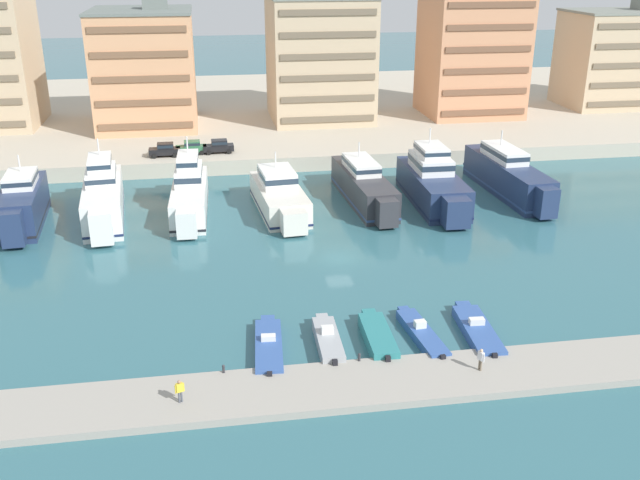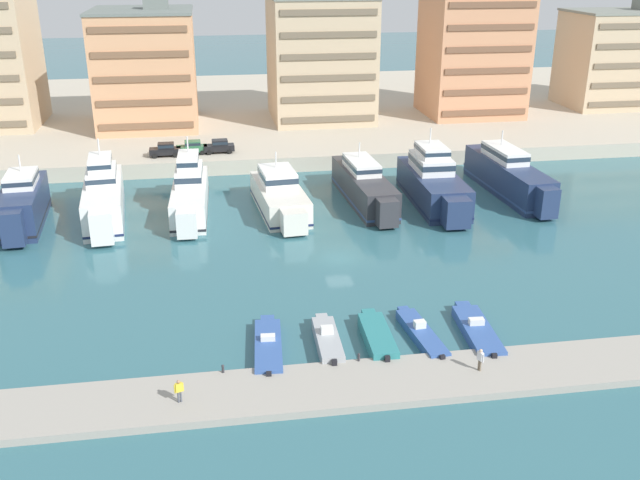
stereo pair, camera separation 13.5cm
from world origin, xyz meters
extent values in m
plane|color=#336670|center=(0.00, 0.00, 0.00)|extent=(400.00, 400.00, 0.00)
cube|color=#BCB29E|center=(0.00, 64.07, 1.00)|extent=(180.00, 70.00, 1.99)
cube|color=#9E998E|center=(0.00, -21.93, 0.27)|extent=(120.00, 5.56, 0.54)
cube|color=navy|center=(-31.83, 14.48, 2.04)|extent=(4.75, 12.76, 4.08)
cube|color=navy|center=(-31.31, 7.37, 2.14)|extent=(2.25, 2.08, 3.47)
cube|color=black|center=(-31.83, 14.48, 0.71)|extent=(4.80, 12.89, 0.24)
cube|color=white|center=(-31.90, 15.42, 4.75)|extent=(3.38, 5.46, 1.33)
cube|color=#233342|center=(-31.90, 15.42, 4.88)|extent=(3.42, 5.52, 0.48)
cylinder|color=silver|center=(-31.96, 16.20, 6.31)|extent=(0.16, 0.16, 1.80)
cube|color=navy|center=(-32.32, 21.17, 1.12)|extent=(3.33, 1.14, 0.20)
cube|color=white|center=(-23.56, 15.18, 1.91)|extent=(5.35, 15.75, 3.81)
cube|color=white|center=(-22.78, 6.60, 2.00)|extent=(2.36, 2.18, 3.24)
cube|color=#192347|center=(-23.56, 15.18, 0.67)|extent=(5.41, 15.91, 0.24)
cube|color=white|center=(-23.67, 16.34, 4.54)|extent=(3.67, 6.74, 1.46)
cube|color=#233342|center=(-23.67, 16.34, 4.69)|extent=(3.72, 6.81, 0.53)
cube|color=white|center=(-23.67, 16.34, 5.93)|extent=(2.87, 5.26, 1.32)
cube|color=#233342|center=(-23.67, 16.34, 6.07)|extent=(2.90, 5.31, 0.48)
cylinder|color=silver|center=(-23.75, 17.31, 7.50)|extent=(0.16, 0.16, 1.80)
cube|color=white|center=(-24.30, 23.33, 1.05)|extent=(3.45, 1.20, 0.20)
cube|color=white|center=(-14.23, 15.50, 1.59)|extent=(4.16, 15.14, 3.18)
cube|color=white|center=(-14.48, 7.16, 1.67)|extent=(2.09, 1.91, 2.71)
cube|color=black|center=(-14.23, 15.50, 0.56)|extent=(4.21, 15.29, 0.24)
cube|color=white|center=(-14.19, 16.63, 4.06)|extent=(3.08, 6.40, 1.76)
cube|color=#233342|center=(-14.19, 16.63, 4.24)|extent=(3.12, 6.46, 0.63)
cube|color=white|center=(-14.19, 16.63, 5.66)|extent=(2.40, 4.99, 1.44)
cube|color=#233342|center=(-14.19, 16.63, 5.80)|extent=(2.43, 5.04, 0.52)
cylinder|color=silver|center=(-14.16, 17.57, 7.28)|extent=(0.16, 0.16, 1.80)
cube|color=white|center=(-13.98, 23.46, 0.88)|extent=(3.17, 1.00, 0.20)
cube|color=silver|center=(-4.25, 14.40, 1.40)|extent=(5.74, 13.81, 2.81)
cube|color=silver|center=(-3.61, 6.64, 1.47)|extent=(2.74, 2.53, 2.39)
cube|color=#192347|center=(-4.25, 14.40, 0.49)|extent=(5.80, 13.94, 0.24)
cube|color=white|center=(-4.33, 15.41, 3.69)|extent=(4.08, 5.94, 1.75)
cube|color=#233342|center=(-4.33, 15.41, 3.86)|extent=(4.13, 6.00, 0.63)
cylinder|color=silver|center=(-4.40, 16.25, 5.46)|extent=(0.16, 0.16, 1.80)
cube|color=silver|center=(-4.83, 21.56, 0.77)|extent=(4.02, 1.22, 0.20)
cube|color=#333338|center=(5.83, 15.98, 1.71)|extent=(4.74, 16.67, 3.41)
cube|color=#333338|center=(6.33, 6.89, 1.79)|extent=(2.21, 2.03, 2.90)
cube|color=#334C7F|center=(5.83, 15.98, 0.60)|extent=(4.79, 16.84, 0.24)
cube|color=white|center=(5.76, 17.22, 4.09)|extent=(3.37, 7.08, 1.35)
cube|color=#233342|center=(5.76, 17.22, 4.22)|extent=(3.41, 7.15, 0.49)
cylinder|color=silver|center=(5.70, 18.25, 5.66)|extent=(0.16, 0.16, 1.80)
cube|color=#333338|center=(5.34, 24.66, 0.94)|extent=(3.30, 1.08, 0.20)
cube|color=navy|center=(13.67, 14.33, 1.80)|extent=(5.20, 15.29, 3.60)
cube|color=navy|center=(13.49, 5.64, 1.89)|extent=(2.74, 2.50, 3.06)
cube|color=#192347|center=(13.67, 14.33, 0.63)|extent=(5.25, 15.44, 0.24)
cube|color=white|center=(13.70, 15.47, 4.47)|extent=(3.95, 6.46, 1.75)
cube|color=#233342|center=(13.70, 15.47, 4.64)|extent=(4.00, 6.52, 0.63)
cube|color=white|center=(13.70, 15.47, 5.96)|extent=(3.08, 5.04, 1.24)
cube|color=#233342|center=(13.70, 15.47, 6.09)|extent=(3.12, 5.09, 0.45)
cylinder|color=silver|center=(13.72, 16.43, 7.49)|extent=(0.16, 0.16, 1.80)
cube|color=navy|center=(13.84, 22.37, 0.99)|extent=(4.18, 0.99, 0.20)
cube|color=navy|center=(23.68, 16.31, 1.94)|extent=(4.56, 17.82, 3.88)
cube|color=navy|center=(24.12, 6.64, 2.04)|extent=(2.15, 1.97, 3.30)
cube|color=#334C7F|center=(23.68, 16.31, 0.68)|extent=(4.60, 18.00, 0.24)
cube|color=white|center=(23.62, 17.63, 4.63)|extent=(3.27, 7.55, 1.51)
cube|color=#233342|center=(23.62, 17.63, 4.78)|extent=(3.31, 7.62, 0.54)
cylinder|color=silver|center=(23.57, 18.75, 6.29)|extent=(0.16, 0.16, 1.80)
cube|color=navy|center=(23.26, 25.58, 1.07)|extent=(3.23, 1.04, 0.20)
cube|color=#33569E|center=(-8.38, -16.38, 0.37)|extent=(2.53, 7.60, 0.75)
cube|color=#33569E|center=(-8.06, -12.27, 0.37)|extent=(1.14, 0.96, 0.63)
cube|color=silver|center=(-8.33, -15.82, 0.94)|extent=(1.12, 0.68, 0.39)
cube|color=#283847|center=(-8.31, -15.54, 1.00)|extent=(0.98, 0.16, 0.24)
cube|color=black|center=(-8.68, -20.28, 0.52)|extent=(0.38, 0.31, 0.60)
cube|color=#9EA3A8|center=(-3.95, -16.41, 0.49)|extent=(1.83, 6.19, 0.99)
cube|color=#9EA3A8|center=(-3.86, -13.01, 0.49)|extent=(0.94, 0.78, 0.84)
cube|color=silver|center=(-3.94, -15.95, 1.27)|extent=(0.93, 0.62, 0.56)
cube|color=#283847|center=(-3.93, -15.67, 1.35)|extent=(0.84, 0.10, 0.33)
cube|color=black|center=(-4.04, -19.67, 0.64)|extent=(0.37, 0.29, 0.60)
cube|color=teal|center=(-0.18, -16.47, 0.51)|extent=(2.10, 6.32, 1.03)
cube|color=teal|center=(-0.08, -12.95, 0.51)|extent=(1.08, 0.89, 0.87)
cube|color=black|center=(-0.27, -19.78, 0.66)|extent=(0.37, 0.29, 0.60)
cube|color=#33569E|center=(3.31, -16.27, 0.36)|extent=(2.24, 7.37, 0.73)
cube|color=#33569E|center=(2.94, -12.35, 0.36)|extent=(0.92, 0.78, 0.62)
cube|color=silver|center=(3.26, -15.73, 1.00)|extent=(0.91, 0.68, 0.55)
cube|color=#283847|center=(3.23, -15.45, 1.08)|extent=(0.79, 0.15, 0.33)
cube|color=black|center=(3.67, -20.06, 0.51)|extent=(0.38, 0.31, 0.60)
cube|color=#33569E|center=(7.62, -16.62, 0.40)|extent=(2.59, 7.54, 0.80)
cube|color=#33569E|center=(7.90, -12.51, 0.40)|extent=(1.21, 1.02, 0.68)
cube|color=silver|center=(7.66, -16.07, 1.04)|extent=(1.19, 0.68, 0.48)
cube|color=#283847|center=(7.67, -15.79, 1.11)|extent=(1.05, 0.15, 0.29)
cube|color=black|center=(7.36, -20.50, 0.55)|extent=(0.38, 0.30, 0.60)
cube|color=black|center=(-17.60, 32.52, 2.71)|extent=(4.13, 1.77, 0.80)
cube|color=black|center=(-17.45, 32.52, 3.45)|extent=(2.13, 1.59, 0.68)
cube|color=#1E2833|center=(-17.45, 32.52, 3.45)|extent=(2.08, 1.61, 0.37)
cylinder|color=black|center=(-18.93, 31.65, 2.31)|extent=(0.64, 0.23, 0.64)
cylinder|color=black|center=(-18.96, 33.35, 2.31)|extent=(0.64, 0.23, 0.64)
cylinder|color=black|center=(-16.23, 31.69, 2.31)|extent=(0.64, 0.23, 0.64)
cylinder|color=black|center=(-16.26, 33.39, 2.31)|extent=(0.64, 0.23, 0.64)
cube|color=#2D6642|center=(-14.11, 33.20, 2.71)|extent=(4.15, 1.83, 0.80)
cube|color=#2D6642|center=(-13.96, 33.20, 3.45)|extent=(2.15, 1.63, 0.68)
cube|color=#1E2833|center=(-13.96, 33.20, 3.45)|extent=(2.11, 1.64, 0.37)
cylinder|color=black|center=(-15.43, 32.30, 2.31)|extent=(0.65, 0.24, 0.64)
cylinder|color=black|center=(-15.48, 34.00, 2.31)|extent=(0.65, 0.24, 0.64)
cylinder|color=black|center=(-12.73, 32.39, 2.31)|extent=(0.65, 0.24, 0.64)
cylinder|color=black|center=(-12.78, 34.09, 2.31)|extent=(0.65, 0.24, 0.64)
cube|color=black|center=(-10.48, 33.18, 2.71)|extent=(4.16, 1.84, 0.80)
cube|color=black|center=(-10.33, 33.18, 3.45)|extent=(2.15, 1.63, 0.68)
cube|color=#1E2833|center=(-10.33, 33.18, 3.45)|extent=(2.11, 1.65, 0.37)
cylinder|color=black|center=(-11.80, 32.28, 2.31)|extent=(0.65, 0.24, 0.64)
cylinder|color=black|center=(-11.86, 33.98, 2.31)|extent=(0.65, 0.24, 0.64)
cylinder|color=black|center=(-9.10, 32.38, 2.31)|extent=(0.65, 0.24, 0.64)
cylinder|color=black|center=(-9.16, 34.08, 2.31)|extent=(0.65, 0.24, 0.64)
cube|color=tan|center=(-20.63, 52.64, 10.49)|extent=(14.79, 17.86, 17.00)
cube|color=brown|center=(-20.63, 43.61, 3.69)|extent=(13.61, 0.24, 0.90)
cube|color=brown|center=(-20.63, 43.61, 7.09)|extent=(13.61, 0.24, 0.90)
cube|color=brown|center=(-20.63, 43.61, 10.49)|extent=(13.61, 0.24, 0.90)
cube|color=brown|center=(-20.63, 43.61, 13.89)|extent=(13.61, 0.24, 0.90)
cube|color=brown|center=(-20.63, 43.61, 17.29)|extent=(13.61, 0.24, 0.90)
cube|color=slate|center=(-20.63, 52.64, 19.19)|extent=(15.08, 18.22, 0.40)
cube|color=slate|center=(-18.41, 52.64, 20.39)|extent=(3.60, 3.20, 2.00)
cube|color=#C6AD89|center=(6.53, 52.98, 11.36)|extent=(15.63, 16.68, 18.73)
cube|color=#6D5F4B|center=(6.53, 44.53, 3.56)|extent=(14.38, 0.24, 0.90)
cube|color=#6D5F4B|center=(6.53, 44.53, 6.68)|extent=(14.38, 0.24, 0.90)
cube|color=#6D5F4B|center=(6.53, 44.53, 9.80)|extent=(14.38, 0.24, 0.90)
cube|color=#6D5F4B|center=(6.53, 44.53, 12.92)|extent=(14.38, 0.24, 0.90)
cube|color=#6D5F4B|center=(6.53, 44.53, 16.04)|extent=(14.38, 0.24, 0.90)
cube|color=#6D5F4B|center=(6.53, 44.53, 19.17)|extent=(14.38, 0.24, 0.90)
cube|color=tan|center=(31.67, 52.13, 11.77)|extent=(15.04, 13.83, 19.56)
cube|color=brown|center=(31.67, 45.12, 3.62)|extent=(13.83, 0.24, 0.90)
cube|color=brown|center=(31.67, 45.12, 6.88)|extent=(13.83, 0.24, 0.90)
cube|color=brown|center=(31.67, 45.12, 10.14)|extent=(13.83, 0.24, 0.90)
cube|color=brown|center=(31.67, 45.12, 13.40)|extent=(13.83, 0.24, 0.90)
cube|color=brown|center=(31.67, 45.12, 16.66)|extent=(13.83, 0.24, 0.90)
cube|color=brown|center=(31.67, 45.12, 19.92)|extent=(13.83, 0.24, 0.90)
cube|color=#C6AD89|center=(60.18, 55.00, 9.87)|extent=(19.35, 12.96, 15.76)
cube|color=#6D5F4B|center=(60.18, 48.42, 3.57)|extent=(17.80, 0.24, 0.90)
cube|color=gray|center=(60.18, 55.00, 17.95)|extent=(19.73, 13.22, 0.40)
cylinder|color=#7A6B56|center=(5.73, -21.98, 0.95)|extent=(0.13, 0.13, 0.82)
cylinder|color=#7A6B56|center=(5.67, -21.83, 0.95)|extent=(0.13, 0.13, 0.82)
cube|color=silver|center=(5.70, -21.91, 1.67)|extent=(0.38, 0.50, 0.63)
cylinder|color=silver|center=(5.80, -22.16, 1.62)|extent=(0.10, 0.10, 0.63)
cylinder|color=silver|center=(5.60, -21.65, 1.62)|extent=(0.10, 0.10, 0.63)
sphere|color=beige|center=(5.70, -21.91, 2.09)|extent=(0.23, 0.23, 0.23)
cylinder|color=#4C515B|center=(-14.67, -22.47, 0.94)|extent=(0.13, 0.13, 0.80)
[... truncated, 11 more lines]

